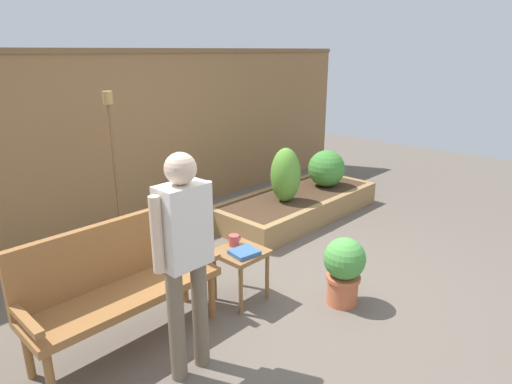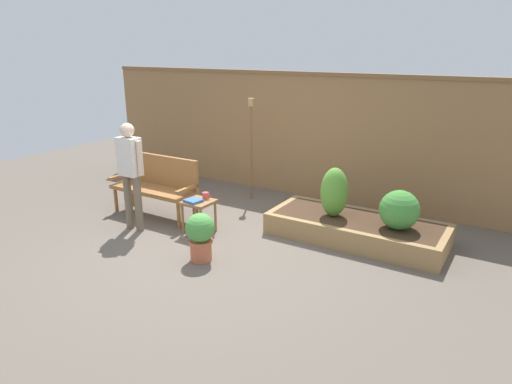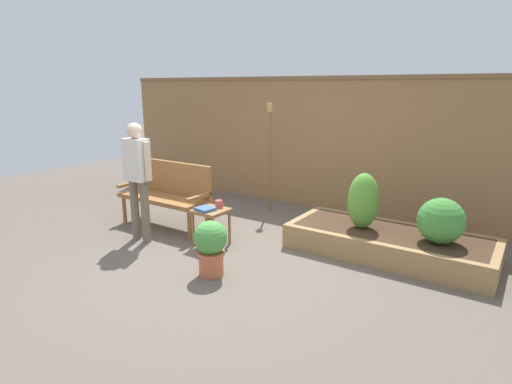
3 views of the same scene
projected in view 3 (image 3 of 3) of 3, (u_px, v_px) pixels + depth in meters
The scene contains 12 objects.
ground_plane at pixel (224, 257), 5.08m from camera, with size 14.00×14.00×0.00m, color #60564C.
fence_back at pixel (321, 143), 6.89m from camera, with size 8.40×0.14×2.16m.
garden_bench at pixel (168, 190), 6.09m from camera, with size 1.44×0.48×0.94m.
side_table at pixel (211, 216), 5.37m from camera, with size 0.40×0.40×0.48m.
cup_on_table at pixel (219, 204), 5.41m from camera, with size 0.13×0.09×0.10m.
book_on_table at pixel (205, 209), 5.30m from camera, with size 0.22×0.20×0.04m, color #38609E.
potted_boxwood at pixel (211, 245), 4.51m from camera, with size 0.36×0.36×0.61m.
raised_planter_bed at pixel (388, 243), 5.10m from camera, with size 2.40×1.00×0.30m.
shrub_near_bench at pixel (363, 201), 5.11m from camera, with size 0.38×0.38×0.69m.
shrub_far_corner at pixel (441, 221), 4.65m from camera, with size 0.51×0.51×0.51m.
tiki_torch at pixel (270, 139), 6.64m from camera, with size 0.10×0.10×1.74m.
person_by_bench at pixel (137, 172), 5.40m from camera, with size 0.47×0.20×1.56m.
Camera 3 is at (2.98, -3.69, 2.01)m, focal length 29.48 mm.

